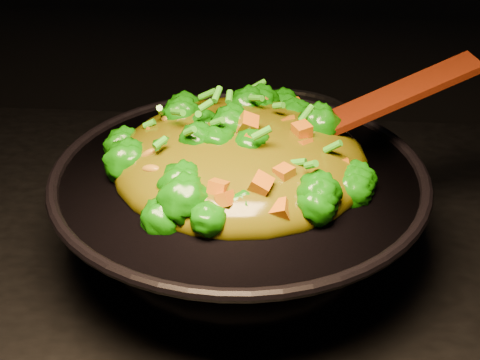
# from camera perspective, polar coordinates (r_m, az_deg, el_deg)

# --- Properties ---
(wok) EXTENTS (0.45, 0.45, 0.12)m
(wok) POSITION_cam_1_polar(r_m,az_deg,el_deg) (0.79, -0.06, -3.05)
(wok) COLOR black
(wok) RESTS_ON stovetop
(stir_fry) EXTENTS (0.34, 0.34, 0.10)m
(stir_fry) POSITION_cam_1_polar(r_m,az_deg,el_deg) (0.75, 0.04, 4.58)
(stir_fry) COLOR #126507
(stir_fry) RESTS_ON wok
(spatula) EXTENTS (0.29, 0.11, 0.12)m
(spatula) POSITION_cam_1_polar(r_m,az_deg,el_deg) (0.79, 9.62, 5.57)
(spatula) COLOR #391004
(spatula) RESTS_ON wok
(back_pot) EXTENTS (0.23, 0.23, 0.11)m
(back_pot) POSITION_cam_1_polar(r_m,az_deg,el_deg) (0.91, 3.58, 1.95)
(back_pot) COLOR black
(back_pot) RESTS_ON stovetop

